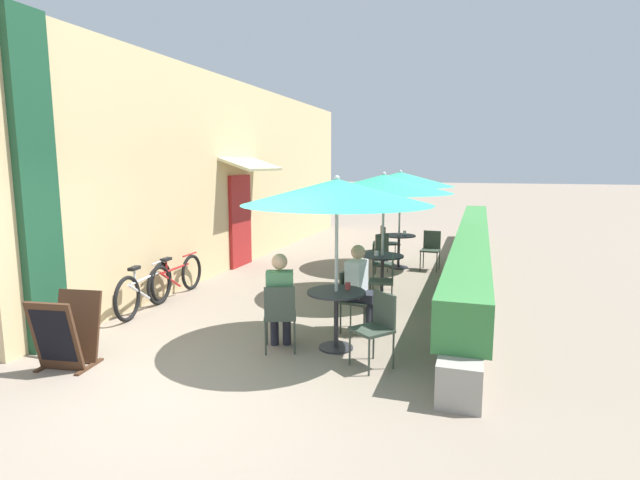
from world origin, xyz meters
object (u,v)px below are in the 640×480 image
Objects in this scene: bicycle_leaning at (145,289)px; menu_board at (67,332)px; cafe_chair_near_left at (280,312)px; coffee_cup_near at (348,286)px; patio_umbrella_far at (400,179)px; coffee_cup_mid at (376,253)px; coffee_cup_far at (405,233)px; cafe_chair_near_right at (377,323)px; seated_patron_near_back at (360,285)px; bicycle_second at (176,277)px; cafe_chair_far_left at (387,241)px; cafe_chair_far_back at (431,247)px; patio_umbrella_near at (337,192)px; cafe_chair_near_back at (353,296)px; cafe_chair_mid_left at (379,261)px; patio_umbrella_mid at (384,184)px; patio_table_far at (399,245)px; cafe_chair_far_right at (378,249)px; cafe_chair_mid_right at (386,278)px; seated_patron_near_left at (280,297)px; patio_table_near at (336,308)px; patio_table_mid at (382,267)px.

menu_board is at bearing -83.57° from bicycle_leaning.
menu_board is at bearing -172.75° from cafe_chair_near_left.
patio_umbrella_far reaches higher than coffee_cup_near.
coffee_cup_far is at bearing 88.35° from coffee_cup_mid.
seated_patron_near_back is (-0.46, 1.09, 0.17)m from cafe_chair_near_right.
menu_board reaches higher than bicycle_second.
coffee_cup_near is 2.44m from coffee_cup_mid.
cafe_chair_far_back is at bearing 36.10° from cafe_chair_far_left.
patio_umbrella_near is 6.09m from cafe_chair_far_left.
cafe_chair_near_back is at bearing 97.74° from coffee_cup_near.
cafe_chair_mid_left is at bearing 72.25° from cafe_chair_far_back.
patio_umbrella_mid reaches higher than cafe_chair_far_left.
patio_table_far is 0.72m from cafe_chair_far_right.
menu_board is at bearing -81.12° from bicycle_second.
cafe_chair_far_left reaches higher than menu_board.
cafe_chair_far_right reaches higher than coffee_cup_near.
patio_umbrella_mid is at bearing -169.37° from seated_patron_near_back.
seated_patron_near_back is 0.72× the size of bicycle_leaning.
cafe_chair_far_back is (0.54, 4.59, -0.17)m from seated_patron_near_back.
menu_board is at bearing 129.05° from cafe_chair_mid_right.
patio_umbrella_near is 1.51m from seated_patron_near_left.
coffee_cup_mid is at bearing 80.37° from cafe_chair_far_back.
cafe_chair_near_left is 5.77m from coffee_cup_far.
cafe_chair_near_back is 1.00× the size of cafe_chair_mid_left.
patio_table_near is at bearing -2.83° from seated_patron_near_back.
cafe_chair_far_left is at bearing 121.45° from patio_umbrella_far.
cafe_chair_far_right is (-0.38, 4.64, -0.02)m from patio_table_near.
cafe_chair_near_right is 0.78m from coffee_cup_near.
cafe_chair_mid_left is 1.44m from cafe_chair_mid_right.
coffee_cup_mid and coffee_cup_far have the same top height.
cafe_chair_near_left is 0.50× the size of bicycle_leaning.
seated_patron_near_back is at bearing -88.21° from patio_umbrella_mid.
cafe_chair_near_back is 0.37× the size of patio_umbrella_mid.
seated_patron_near_left is 1.44× the size of cafe_chair_far_back.
cafe_chair_far_back is at bearing 41.11° from bicycle_leaning.
bicycle_leaning is (-3.65, -1.34, -0.15)m from cafe_chair_mid_right.
bicycle_leaning is at bearing 169.32° from patio_umbrella_near.
patio_table_mid is 0.32× the size of patio_umbrella_mid.
patio_umbrella_near is at bearing -89.64° from patio_table_far.
patio_table_mid is 1.00× the size of patio_table_far.
seated_patron_near_back is at bearing -6.73° from bicycle_leaning.
seated_patron_near_back is at bearing 87.94° from cafe_chair_far_back.
menu_board is at bearing -112.41° from patio_table_far.
seated_patron_near_back is 1.44× the size of cafe_chair_far_back.
patio_table_mid is (-0.52, 3.06, 0.02)m from cafe_chair_near_right.
bicycle_leaning reaches higher than bicycle_second.
patio_table_near is 0.88× the size of menu_board.
coffee_cup_far reaches higher than bicycle_leaning.
seated_patron_near_left reaches higher than cafe_chair_mid_right.
bicycle_second is (-3.02, -4.32, -0.17)m from cafe_chair_far_left.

